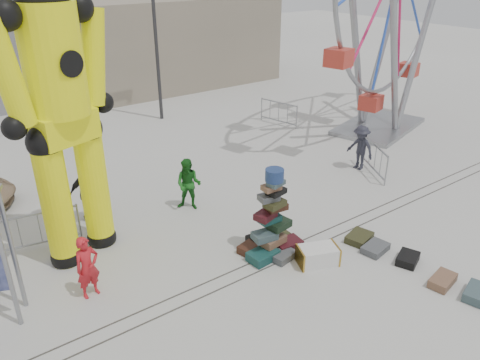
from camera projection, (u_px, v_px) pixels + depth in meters
ground at (297, 273)px, 11.65m from camera, size 90.00×90.00×0.00m
track_line_near at (281, 261)px, 12.08m from camera, size 40.00×0.04×0.01m
track_line_far at (271, 254)px, 12.38m from camera, size 40.00×0.04×0.01m
building_right at (164, 39)px, 28.86m from camera, size 12.00×8.00×5.00m
lamp_post_right at (157, 22)px, 20.83m from camera, size 1.41×0.25×8.00m
suitcase_tower at (271, 229)px, 12.25m from camera, size 1.68×1.50×2.40m
crash_test_dummy at (61, 105)px, 10.76m from camera, size 3.03×1.44×7.66m
steamer_trunk at (318, 255)px, 11.92m from camera, size 1.16×0.92×0.47m
row_case_0 at (359, 238)px, 12.93m from camera, size 0.89×0.74×0.20m
row_case_1 at (375, 248)px, 12.47m from camera, size 0.83×0.63×0.19m
row_case_2 at (408, 259)px, 12.00m from camera, size 0.80×0.70×0.22m
row_case_3 at (443, 280)px, 11.21m from camera, size 0.85×0.57×0.21m
row_case_4 at (478, 294)px, 10.76m from camera, size 0.88×0.71×0.23m
barricade_dummy_c at (40, 230)px, 12.42m from camera, size 1.99×0.42×1.10m
barricade_wheel_front at (375, 160)px, 16.73m from camera, size 1.05×1.80×1.10m
barricade_wheel_back at (279, 113)px, 21.69m from camera, size 0.58×1.97×1.10m
pedestrian_red at (88, 267)px, 10.58m from camera, size 0.61×0.45×1.54m
pedestrian_green at (189, 184)px, 14.29m from camera, size 1.01×1.01×1.65m
pedestrian_black at (88, 192)px, 13.64m from camera, size 1.13×0.61×1.83m
pedestrian_grey at (360, 148)px, 17.02m from camera, size 0.69×1.12×1.66m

